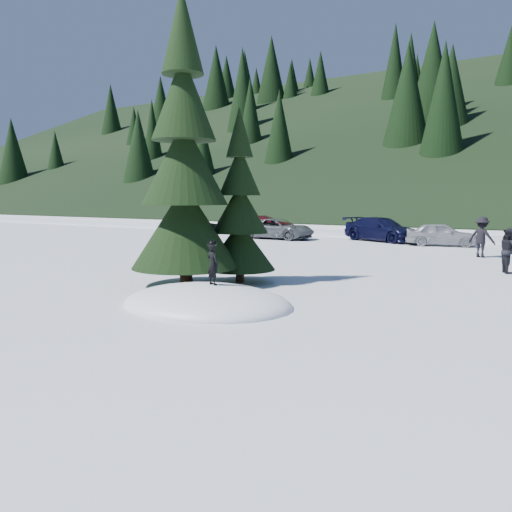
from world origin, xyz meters
The scene contains 13 objects.
ground centered at (0.00, 0.00, 0.00)m, with size 200.00×200.00×0.00m, color white.
snow_mound centered at (0.00, 0.00, 0.00)m, with size 4.48×3.52×0.96m, color white.
forest_hillside centered at (0.00, 54.00, 12.50)m, with size 200.00×60.00×25.00m, color black, non-canonical shape.
spruce_tall centered at (-2.20, 1.80, 3.32)m, with size 3.20×3.20×8.60m.
spruce_short centered at (-1.20, 3.20, 2.10)m, with size 2.20×2.20×5.37m.
child_skier centered at (0.05, 0.20, 1.00)m, with size 0.38×0.25×1.04m, color black.
adult_0 centered at (5.66, 9.85, 0.79)m, with size 0.77×0.60×1.58m, color black.
adult_2 centered at (4.10, 14.36, 0.90)m, with size 1.16×0.67×1.80m, color black.
car_0 centered at (-16.15, 18.90, 0.66)m, with size 1.57×3.90×1.33m, color black.
car_1 centered at (-11.39, 21.17, 0.67)m, with size 1.41×4.05×1.33m, color #370A0E.
car_2 centered at (-8.45, 18.09, 0.65)m, with size 2.16×4.68×1.30m, color #565B5F.
car_3 centered at (-2.34, 20.02, 0.72)m, with size 2.02×4.97×1.44m, color black.
car_4 centered at (1.42, 18.88, 0.64)m, with size 1.51×3.76×1.28m, color #9CA0A5.
Camera 1 is at (7.54, -9.51, 2.63)m, focal length 35.00 mm.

